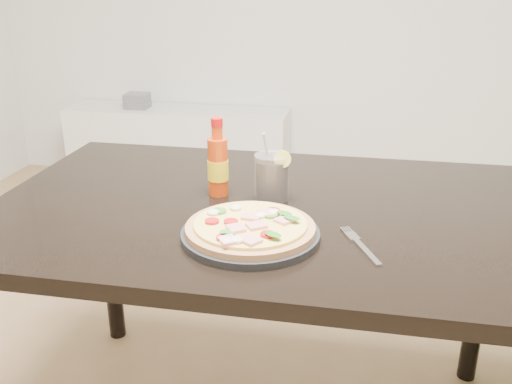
% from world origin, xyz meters
% --- Properties ---
extents(dining_table, '(1.40, 0.90, 0.75)m').
position_xyz_m(dining_table, '(0.12, 0.04, 0.67)').
color(dining_table, black).
rests_on(dining_table, ground).
extents(plate, '(0.31, 0.31, 0.02)m').
position_xyz_m(plate, '(0.12, -0.16, 0.76)').
color(plate, black).
rests_on(plate, dining_table).
extents(pizza, '(0.29, 0.29, 0.03)m').
position_xyz_m(pizza, '(0.12, -0.16, 0.78)').
color(pizza, tan).
rests_on(pizza, plate).
extents(hot_sauce_bottle, '(0.06, 0.06, 0.21)m').
position_xyz_m(hot_sauce_bottle, '(-0.01, 0.09, 0.83)').
color(hot_sauce_bottle, '#CA3A0B').
rests_on(hot_sauce_bottle, dining_table).
extents(cola_cup, '(0.10, 0.09, 0.18)m').
position_xyz_m(cola_cup, '(0.13, 0.08, 0.81)').
color(cola_cup, black).
rests_on(cola_cup, dining_table).
extents(fork, '(0.09, 0.18, 0.00)m').
position_xyz_m(fork, '(0.36, -0.15, 0.75)').
color(fork, silver).
rests_on(fork, dining_table).
extents(media_console, '(1.40, 0.34, 0.50)m').
position_xyz_m(media_console, '(-0.80, 2.07, 0.25)').
color(media_console, white).
rests_on(media_console, ground).
extents(cd_stack, '(0.14, 0.12, 0.09)m').
position_xyz_m(cd_stack, '(-1.05, 2.05, 0.55)').
color(cd_stack, slate).
rests_on(cd_stack, media_console).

